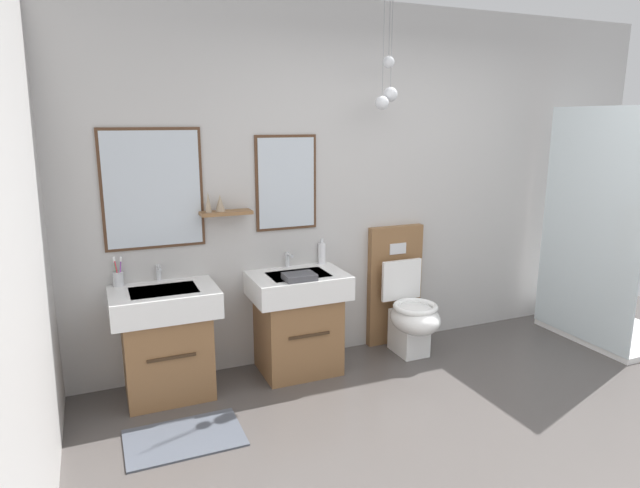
# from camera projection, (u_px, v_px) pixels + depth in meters

# --- Properties ---
(ground_plane) EXTENTS (6.32, 5.22, 0.10)m
(ground_plane) POSITION_uv_depth(u_px,v_px,m) (549.00, 478.00, 2.95)
(ground_plane) COLOR #4C4744
(ground_plane) RESTS_ON ground
(wall_back) EXTENTS (5.12, 0.43, 2.70)m
(wall_back) POSITION_uv_depth(u_px,v_px,m) (378.00, 182.00, 4.39)
(wall_back) COLOR #B7B5B2
(wall_back) RESTS_ON ground
(bath_mat) EXTENTS (0.68, 0.44, 0.01)m
(bath_mat) POSITION_uv_depth(u_px,v_px,m) (184.00, 438.00, 3.23)
(bath_mat) COLOR #474C56
(bath_mat) RESTS_ON ground
(vanity_sink_left) EXTENTS (0.69, 0.51, 0.75)m
(vanity_sink_left) POSITION_uv_depth(u_px,v_px,m) (166.00, 338.00, 3.68)
(vanity_sink_left) COLOR brown
(vanity_sink_left) RESTS_ON ground
(tap_on_left_sink) EXTENTS (0.03, 0.13, 0.11)m
(tap_on_left_sink) POSITION_uv_depth(u_px,v_px,m) (159.00, 271.00, 3.76)
(tap_on_left_sink) COLOR silver
(tap_on_left_sink) RESTS_ON vanity_sink_left
(vanity_sink_right) EXTENTS (0.69, 0.51, 0.75)m
(vanity_sink_right) POSITION_uv_depth(u_px,v_px,m) (297.00, 319.00, 4.04)
(vanity_sink_right) COLOR brown
(vanity_sink_right) RESTS_ON ground
(tap_on_right_sink) EXTENTS (0.03, 0.13, 0.11)m
(tap_on_right_sink) POSITION_uv_depth(u_px,v_px,m) (288.00, 258.00, 4.12)
(tap_on_right_sink) COLOR silver
(tap_on_right_sink) RESTS_ON vanity_sink_right
(toilet) EXTENTS (0.48, 0.62, 1.00)m
(toilet) POSITION_uv_depth(u_px,v_px,m) (405.00, 305.00, 4.42)
(toilet) COLOR brown
(toilet) RESTS_ON ground
(toothbrush_cup) EXTENTS (0.07, 0.07, 0.21)m
(toothbrush_cup) POSITION_uv_depth(u_px,v_px,m) (118.00, 278.00, 3.65)
(toothbrush_cup) COLOR silver
(toothbrush_cup) RESTS_ON vanity_sink_left
(soap_dispenser) EXTENTS (0.06, 0.06, 0.20)m
(soap_dispenser) POSITION_uv_depth(u_px,v_px,m) (322.00, 253.00, 4.22)
(soap_dispenser) COLOR white
(soap_dispenser) RESTS_ON vanity_sink_right
(folded_hand_towel) EXTENTS (0.22, 0.16, 0.04)m
(folded_hand_towel) POSITION_uv_depth(u_px,v_px,m) (299.00, 277.00, 3.80)
(folded_hand_towel) COLOR #47474C
(folded_hand_towel) RESTS_ON vanity_sink_right
(shower_tray) EXTENTS (0.87, 0.97, 1.95)m
(shower_tray) POSITION_uv_depth(u_px,v_px,m) (604.00, 291.00, 4.62)
(shower_tray) COLOR white
(shower_tray) RESTS_ON ground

